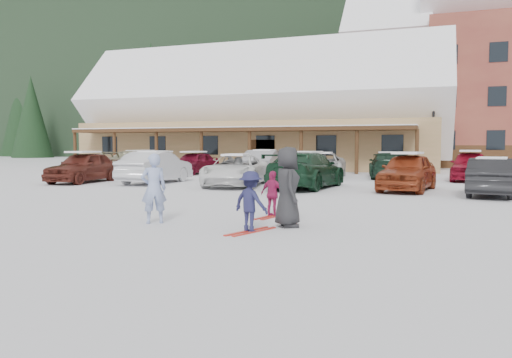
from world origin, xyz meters
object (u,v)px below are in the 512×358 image
(parked_car_4, at_px, (408,172))
(toddler_red, at_px, (287,205))
(adult_skier, at_px, (154,188))
(bystander_dark, at_px, (288,187))
(parked_car_3, at_px, (306,170))
(parked_car_2, at_px, (236,170))
(parked_car_10, at_px, (322,165))
(parked_car_1, at_px, (156,167))
(parked_car_7, at_px, (140,162))
(day_lodge, at_px, (259,119))
(child_navy, at_px, (251,202))
(child_magenta, at_px, (273,194))
(parked_car_11, at_px, (388,165))
(lamp_post, at_px, (433,116))
(parked_car_9, at_px, (264,163))
(parked_car_5, at_px, (491,177))
(parked_car_8, at_px, (194,163))
(parked_car_12, at_px, (470,166))
(parked_car_0, at_px, (84,167))

(parked_car_4, bearing_deg, toddler_red, -94.08)
(parked_car_4, bearing_deg, adult_skier, -107.57)
(bystander_dark, height_order, parked_car_3, bystander_dark)
(parked_car_2, bearing_deg, adult_skier, -87.20)
(parked_car_4, relative_size, parked_car_10, 0.89)
(parked_car_1, relative_size, parked_car_7, 0.91)
(parked_car_1, distance_m, parked_car_7, 8.03)
(day_lodge, bearing_deg, toddler_red, -69.53)
(child_navy, relative_size, child_magenta, 1.10)
(child_navy, bearing_deg, parked_car_2, -46.72)
(parked_car_1, height_order, parked_car_2, parked_car_1)
(toddler_red, bearing_deg, parked_car_11, -110.36)
(adult_skier, distance_m, toddler_red, 3.20)
(lamp_post, xyz_separation_m, parked_car_1, (-12.58, -14.53, -2.99))
(toddler_red, height_order, parked_car_9, parked_car_9)
(child_magenta, height_order, parked_car_5, parked_car_5)
(day_lodge, xyz_separation_m, parked_car_9, (4.30, -11.44, -3.17))
(child_navy, xyz_separation_m, parked_car_8, (-10.51, 18.23, 0.05))
(parked_car_3, xyz_separation_m, parked_car_5, (7.13, -0.82, -0.09))
(child_navy, distance_m, parked_car_12, 18.73)
(parked_car_0, bearing_deg, child_navy, -41.69)
(parked_car_4, distance_m, parked_car_7, 17.73)
(parked_car_3, xyz_separation_m, parked_car_12, (6.91, 7.05, -0.00))
(parked_car_2, xyz_separation_m, parked_car_9, (-0.86, 6.56, 0.06))
(lamp_post, relative_size, parked_car_9, 1.43)
(parked_car_10, bearing_deg, day_lodge, 117.78)
(child_magenta, relative_size, parked_car_11, 0.24)
(adult_skier, xyz_separation_m, parked_car_3, (1.14, 10.51, -0.06))
(parked_car_0, bearing_deg, child_magenta, -35.28)
(adult_skier, bearing_deg, bystander_dark, 151.98)
(parked_car_1, xyz_separation_m, parked_car_5, (14.64, -1.05, -0.08))
(parked_car_1, bearing_deg, bystander_dark, 133.48)
(bystander_dark, relative_size, parked_car_10, 0.36)
(day_lodge, height_order, bystander_dark, day_lodge)
(child_magenta, xyz_separation_m, parked_car_1, (-8.72, 8.77, 0.17))
(parked_car_2, bearing_deg, parked_car_3, -9.56)
(child_magenta, relative_size, parked_car_2, 0.23)
(bystander_dark, distance_m, parked_car_7, 21.93)
(day_lodge, bearing_deg, parked_car_2, -74.00)
(toddler_red, distance_m, parked_car_3, 9.86)
(lamp_post, bearing_deg, parked_car_4, -93.67)
(adult_skier, distance_m, child_magenta, 3.07)
(child_navy, distance_m, parked_car_1, 14.26)
(parked_car_11, bearing_deg, parked_car_8, -6.49)
(child_magenta, height_order, parked_car_1, parked_car_1)
(lamp_post, relative_size, toddler_red, 7.26)
(child_navy, height_order, bystander_dark, bystander_dark)
(parked_car_4, relative_size, parked_car_9, 0.96)
(day_lodge, distance_m, bystander_dark, 30.01)
(parked_car_0, bearing_deg, toddler_red, -37.27)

